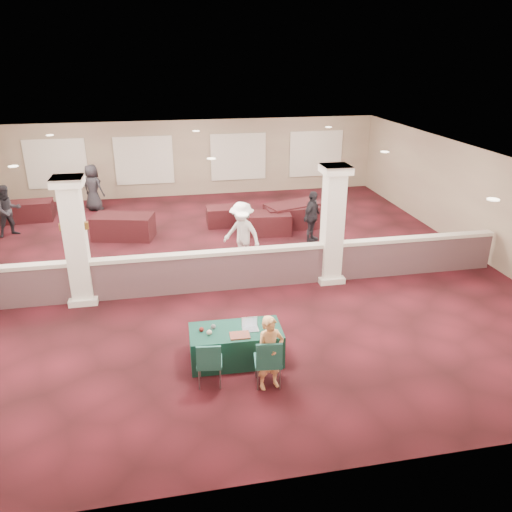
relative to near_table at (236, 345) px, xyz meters
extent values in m
plane|color=#451119|center=(0.12, 4.81, -0.35)|extent=(16.00, 16.00, 0.00)
cube|color=#806958|center=(0.12, 12.81, 1.25)|extent=(16.00, 0.04, 3.20)
cube|color=#806958|center=(0.12, -3.19, 1.25)|extent=(16.00, 0.04, 3.20)
cube|color=#806958|center=(8.12, 4.81, 1.25)|extent=(0.04, 16.00, 3.20)
cube|color=silver|center=(0.12, 4.81, 2.85)|extent=(16.00, 16.00, 0.02)
cube|color=brown|center=(0.12, 3.31, 0.15)|extent=(15.60, 0.20, 1.00)
cube|color=beige|center=(0.12, 3.31, 0.70)|extent=(15.60, 0.28, 0.10)
cube|color=silver|center=(-3.38, 3.31, 1.25)|extent=(0.50, 0.50, 3.20)
cube|color=silver|center=(-3.38, 3.31, -0.27)|extent=(0.70, 0.70, 0.16)
cube|color=silver|center=(-3.38, 3.31, 2.75)|extent=(0.72, 0.72, 0.20)
cube|color=silver|center=(3.12, 3.31, 1.25)|extent=(0.50, 0.50, 3.20)
cube|color=silver|center=(3.12, 3.31, -0.27)|extent=(0.70, 0.70, 0.16)
cube|color=silver|center=(3.12, 3.31, 2.75)|extent=(0.72, 0.72, 0.20)
cylinder|color=brown|center=(-3.66, 3.31, 1.65)|extent=(0.12, 0.12, 0.18)
cylinder|color=white|center=(-3.66, 3.31, 1.65)|extent=(0.09, 0.09, 0.10)
cylinder|color=brown|center=(-3.10, 3.31, 1.65)|extent=(0.12, 0.12, 0.18)
cylinder|color=white|center=(-3.10, 3.31, 1.65)|extent=(0.09, 0.09, 0.10)
cube|color=#0F392A|center=(0.00, 0.00, 0.00)|extent=(1.87, 0.97, 0.71)
cube|color=#1D5651|center=(0.47, -0.87, 0.14)|extent=(0.56, 0.56, 0.07)
cube|color=#1D5651|center=(0.45, -1.10, 0.41)|extent=(0.49, 0.11, 0.48)
cylinder|color=slate|center=(0.24, -1.05, -0.12)|extent=(0.03, 0.03, 0.46)
cylinder|color=slate|center=(0.66, -1.10, -0.12)|extent=(0.03, 0.03, 0.46)
cylinder|color=slate|center=(0.29, -0.64, -0.12)|extent=(0.03, 0.03, 0.46)
cylinder|color=slate|center=(0.70, -0.69, -0.12)|extent=(0.03, 0.03, 0.46)
cube|color=#1D5651|center=(-0.61, -0.66, 0.11)|extent=(0.53, 0.53, 0.06)
cube|color=#1D5651|center=(-0.63, -0.87, 0.37)|extent=(0.46, 0.11, 0.45)
cylinder|color=slate|center=(-0.83, -0.83, -0.14)|extent=(0.03, 0.03, 0.43)
cylinder|color=slate|center=(-0.44, -0.87, -0.14)|extent=(0.03, 0.03, 0.43)
cylinder|color=slate|center=(-0.78, -0.44, -0.14)|extent=(0.03, 0.03, 0.43)
cylinder|color=slate|center=(-0.39, -0.49, -0.14)|extent=(0.03, 0.03, 0.43)
imported|color=#E5A063|center=(0.49, -0.98, 0.39)|extent=(0.60, 0.46, 1.48)
cube|color=black|center=(-2.60, 7.81, 0.04)|extent=(2.15, 1.43, 0.80)
cube|color=black|center=(2.12, 7.34, 0.01)|extent=(1.88, 1.08, 0.73)
cube|color=black|center=(3.26, 7.81, 0.03)|extent=(1.95, 1.04, 0.78)
cube|color=black|center=(-6.19, 10.42, 0.01)|extent=(1.83, 0.99, 0.72)
cube|color=black|center=(1.11, 8.49, -0.02)|extent=(1.68, 0.85, 0.68)
cube|color=black|center=(3.37, 8.01, 0.05)|extent=(2.23, 1.58, 0.82)
imported|color=black|center=(-6.38, 8.81, 0.53)|extent=(0.96, 0.86, 1.76)
imported|color=silver|center=(0.94, 4.81, 0.60)|extent=(1.27, 1.25, 1.91)
imported|color=black|center=(3.51, 6.33, 0.50)|extent=(1.03, 1.05, 1.70)
imported|color=black|center=(-3.88, 11.29, 0.56)|extent=(1.02, 0.91, 1.82)
cube|color=silver|center=(0.29, -0.06, 0.36)|extent=(0.33, 0.23, 0.02)
cube|color=silver|center=(0.29, 0.06, 0.48)|extent=(0.32, 0.02, 0.21)
cube|color=silver|center=(0.29, 0.05, 0.46)|extent=(0.29, 0.01, 0.18)
cube|color=#A9381B|center=(0.04, -0.24, 0.37)|extent=(0.40, 0.30, 0.03)
sphere|color=beige|center=(-0.54, -0.08, 0.41)|extent=(0.11, 0.11, 0.11)
sphere|color=maroon|center=(-0.68, 0.07, 0.40)|extent=(0.10, 0.10, 0.10)
sphere|color=#525257|center=(-0.43, 0.13, 0.41)|extent=(0.10, 0.10, 0.10)
cube|color=red|center=(0.62, -0.29, 0.36)|extent=(0.12, 0.03, 0.01)
camera|label=1|loc=(-1.26, -8.57, 5.56)|focal=35.00mm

